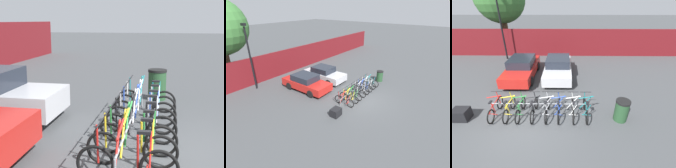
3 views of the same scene
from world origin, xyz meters
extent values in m
plane|color=#424447|center=(0.00, 0.00, 0.00)|extent=(120.00, 120.00, 0.00)
cube|color=maroon|center=(0.00, 9.50, 1.27)|extent=(36.00, 0.16, 2.54)
cylinder|color=gray|center=(0.57, 0.68, 0.55)|extent=(4.74, 0.04, 0.04)
cylinder|color=gray|center=(-1.80, 0.68, 0.28)|extent=(0.04, 0.04, 0.55)
cylinder|color=gray|center=(2.94, 0.68, 0.28)|extent=(0.04, 0.04, 0.55)
torus|color=black|center=(-1.55, 0.00, 0.33)|extent=(0.06, 0.66, 0.66)
torus|color=black|center=(-1.55, 1.05, 0.33)|extent=(0.06, 0.66, 0.66)
cylinder|color=red|center=(-1.55, 0.68, 0.65)|extent=(0.60, 0.04, 0.76)
cylinder|color=red|center=(-1.55, 0.63, 0.96)|extent=(0.68, 0.04, 0.16)
cylinder|color=red|center=(-1.55, 0.35, 0.59)|extent=(0.14, 0.04, 0.63)
cylinder|color=red|center=(-1.55, 0.15, 0.61)|extent=(0.32, 0.03, 0.58)
cylinder|color=red|center=(-1.55, 0.20, 0.31)|extent=(0.40, 0.03, 0.08)
cylinder|color=red|center=(-1.55, 1.01, 0.68)|extent=(0.12, 0.04, 0.69)
cylinder|color=black|center=(-1.55, 0.97, 1.04)|extent=(0.52, 0.03, 0.03)
cube|color=black|center=(-1.55, 0.25, 0.93)|extent=(0.10, 0.22, 0.05)
torus|color=black|center=(-0.90, 0.00, 0.33)|extent=(0.06, 0.66, 0.66)
torus|color=black|center=(-0.90, 1.05, 0.33)|extent=(0.06, 0.66, 0.66)
cylinder|color=yellow|center=(-0.90, 0.68, 0.65)|extent=(0.60, 0.04, 0.76)
cylinder|color=yellow|center=(-0.90, 0.63, 0.96)|extent=(0.68, 0.04, 0.16)
cylinder|color=yellow|center=(-0.90, 0.35, 0.59)|extent=(0.14, 0.04, 0.63)
cylinder|color=yellow|center=(-0.90, 0.15, 0.61)|extent=(0.32, 0.03, 0.58)
cylinder|color=yellow|center=(-0.90, 0.20, 0.31)|extent=(0.40, 0.03, 0.08)
cylinder|color=yellow|center=(-0.90, 1.01, 0.68)|extent=(0.12, 0.04, 0.69)
cylinder|color=black|center=(-0.90, 0.97, 1.04)|extent=(0.52, 0.03, 0.03)
cube|color=black|center=(-0.90, 0.25, 0.93)|extent=(0.10, 0.22, 0.05)
torus|color=black|center=(-0.37, 0.00, 0.33)|extent=(0.06, 0.66, 0.66)
torus|color=black|center=(-0.37, 1.05, 0.33)|extent=(0.06, 0.66, 0.66)
cylinder|color=#288438|center=(-0.37, 0.68, 0.65)|extent=(0.60, 0.04, 0.76)
cylinder|color=#288438|center=(-0.37, 0.63, 0.96)|extent=(0.68, 0.04, 0.16)
cylinder|color=#288438|center=(-0.37, 0.35, 0.59)|extent=(0.14, 0.04, 0.63)
cylinder|color=#288438|center=(-0.37, 0.15, 0.61)|extent=(0.32, 0.03, 0.58)
cylinder|color=#288438|center=(-0.37, 0.20, 0.31)|extent=(0.40, 0.03, 0.08)
cylinder|color=#288438|center=(-0.37, 1.01, 0.68)|extent=(0.12, 0.04, 0.69)
cylinder|color=black|center=(-0.37, 0.97, 1.04)|extent=(0.52, 0.03, 0.03)
cube|color=black|center=(-0.37, 0.25, 0.93)|extent=(0.10, 0.22, 0.05)
torus|color=black|center=(0.27, 0.00, 0.33)|extent=(0.06, 0.66, 0.66)
torus|color=black|center=(0.27, 1.05, 0.33)|extent=(0.06, 0.66, 0.66)
cylinder|color=black|center=(0.27, 0.68, 0.65)|extent=(0.60, 0.04, 0.76)
cylinder|color=black|center=(0.27, 0.63, 0.96)|extent=(0.68, 0.04, 0.16)
cylinder|color=black|center=(0.27, 0.35, 0.59)|extent=(0.14, 0.04, 0.63)
cylinder|color=black|center=(0.27, 0.15, 0.61)|extent=(0.32, 0.03, 0.58)
cylinder|color=black|center=(0.27, 0.20, 0.31)|extent=(0.40, 0.03, 0.08)
cylinder|color=black|center=(0.27, 1.01, 0.68)|extent=(0.12, 0.04, 0.69)
cylinder|color=black|center=(0.27, 0.97, 1.04)|extent=(0.52, 0.03, 0.03)
cube|color=black|center=(0.27, 0.25, 0.93)|extent=(0.10, 0.22, 0.05)
torus|color=black|center=(0.88, 0.00, 0.33)|extent=(0.06, 0.66, 0.66)
torus|color=black|center=(0.88, 1.05, 0.33)|extent=(0.06, 0.66, 0.66)
cylinder|color=#B7B7BC|center=(0.88, 0.68, 0.65)|extent=(0.60, 0.04, 0.76)
cylinder|color=#B7B7BC|center=(0.88, 0.63, 0.96)|extent=(0.68, 0.04, 0.16)
cylinder|color=#B7B7BC|center=(0.88, 0.35, 0.59)|extent=(0.14, 0.04, 0.63)
cylinder|color=#B7B7BC|center=(0.88, 0.15, 0.61)|extent=(0.32, 0.03, 0.58)
cylinder|color=#B7B7BC|center=(0.88, 0.20, 0.31)|extent=(0.40, 0.03, 0.08)
cylinder|color=#B7B7BC|center=(0.88, 1.01, 0.68)|extent=(0.12, 0.04, 0.69)
cylinder|color=black|center=(0.88, 0.97, 1.04)|extent=(0.52, 0.03, 0.03)
cube|color=black|center=(0.88, 0.25, 0.93)|extent=(0.10, 0.22, 0.05)
torus|color=black|center=(1.43, 0.00, 0.33)|extent=(0.06, 0.66, 0.66)
torus|color=black|center=(1.43, 1.05, 0.33)|extent=(0.06, 0.66, 0.66)
cylinder|color=#284CB7|center=(1.43, 0.68, 0.65)|extent=(0.60, 0.04, 0.76)
cylinder|color=#284CB7|center=(1.43, 0.63, 0.96)|extent=(0.68, 0.04, 0.16)
cylinder|color=#284CB7|center=(1.43, 0.35, 0.59)|extent=(0.14, 0.04, 0.63)
cylinder|color=#284CB7|center=(1.43, 0.15, 0.61)|extent=(0.32, 0.03, 0.58)
cylinder|color=#284CB7|center=(1.43, 0.20, 0.31)|extent=(0.40, 0.03, 0.08)
cylinder|color=#284CB7|center=(1.43, 1.01, 0.68)|extent=(0.12, 0.04, 0.69)
cylinder|color=black|center=(1.43, 0.97, 1.04)|extent=(0.52, 0.03, 0.03)
cube|color=black|center=(1.43, 0.25, 0.93)|extent=(0.10, 0.22, 0.05)
torus|color=black|center=(2.10, 0.00, 0.33)|extent=(0.06, 0.66, 0.66)
torus|color=black|center=(2.10, 1.05, 0.33)|extent=(0.06, 0.66, 0.66)
cylinder|color=silver|center=(2.10, 0.68, 0.65)|extent=(0.60, 0.04, 0.76)
cylinder|color=silver|center=(2.10, 0.63, 0.96)|extent=(0.68, 0.04, 0.16)
cylinder|color=silver|center=(2.10, 0.35, 0.59)|extent=(0.14, 0.04, 0.63)
cylinder|color=silver|center=(2.10, 0.15, 0.61)|extent=(0.32, 0.03, 0.58)
cylinder|color=silver|center=(2.10, 0.20, 0.31)|extent=(0.40, 0.03, 0.08)
cylinder|color=silver|center=(2.10, 1.01, 0.68)|extent=(0.12, 0.04, 0.69)
cylinder|color=black|center=(2.10, 0.97, 1.04)|extent=(0.52, 0.03, 0.03)
cube|color=black|center=(2.10, 0.25, 0.93)|extent=(0.10, 0.22, 0.05)
torus|color=black|center=(2.69, 0.00, 0.33)|extent=(0.06, 0.66, 0.66)
torus|color=black|center=(2.69, 1.05, 0.33)|extent=(0.06, 0.66, 0.66)
cylinder|color=#197A7F|center=(2.69, 0.68, 0.65)|extent=(0.60, 0.04, 0.76)
cylinder|color=#197A7F|center=(2.69, 0.63, 0.96)|extent=(0.68, 0.04, 0.16)
cylinder|color=#197A7F|center=(2.69, 0.35, 0.59)|extent=(0.14, 0.04, 0.63)
cylinder|color=#197A7F|center=(2.69, 0.15, 0.61)|extent=(0.32, 0.03, 0.58)
cylinder|color=#197A7F|center=(2.69, 0.20, 0.31)|extent=(0.40, 0.03, 0.08)
cylinder|color=#197A7F|center=(2.69, 1.01, 0.68)|extent=(0.12, 0.04, 0.69)
cylinder|color=black|center=(2.69, 0.97, 1.04)|extent=(0.52, 0.03, 0.03)
cube|color=black|center=(2.69, 0.25, 0.93)|extent=(0.10, 0.22, 0.05)
cube|color=red|center=(-1.32, 4.67, 0.57)|extent=(1.80, 4.43, 0.62)
cube|color=#1E232D|center=(-1.32, 4.78, 1.14)|extent=(1.58, 2.04, 0.52)
cylinder|color=black|center=(-2.17, 5.96, 0.32)|extent=(0.20, 0.64, 0.64)
cylinder|color=black|center=(-0.46, 5.96, 0.32)|extent=(0.20, 0.64, 0.64)
cylinder|color=black|center=(-2.17, 3.39, 0.32)|extent=(0.20, 0.64, 0.64)
cylinder|color=black|center=(-0.46, 3.39, 0.32)|extent=(0.20, 0.64, 0.64)
cube|color=#B7B7BC|center=(1.21, 4.77, 0.57)|extent=(1.80, 4.20, 0.62)
cube|color=#1E232D|center=(1.21, 4.87, 1.14)|extent=(1.58, 1.93, 0.52)
cylinder|color=black|center=(0.36, 5.98, 0.32)|extent=(0.20, 0.64, 0.64)
cylinder|color=black|center=(2.07, 5.98, 0.32)|extent=(0.20, 0.64, 0.64)
cylinder|color=black|center=(0.36, 3.55, 0.32)|extent=(0.20, 0.64, 0.64)
cylinder|color=black|center=(2.07, 3.55, 0.32)|extent=(0.20, 0.64, 0.64)
cylinder|color=black|center=(-3.80, 8.50, 2.67)|extent=(0.14, 0.14, 5.34)
cylinder|color=#234728|center=(4.26, 0.28, 0.47)|extent=(0.60, 0.60, 0.95)
cylinder|color=black|center=(4.26, 0.28, 0.99)|extent=(0.63, 0.63, 0.08)
cube|color=black|center=(-3.01, 0.21, 0.28)|extent=(0.70, 0.56, 0.55)
cylinder|color=brown|center=(-4.58, 11.30, 1.69)|extent=(0.57, 0.57, 3.39)
camera|label=1|loc=(-6.21, -0.09, 2.66)|focal=50.00mm
camera|label=2|loc=(-10.93, -5.73, 6.90)|focal=28.00mm
camera|label=3|loc=(1.75, -5.03, 4.80)|focal=24.00mm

